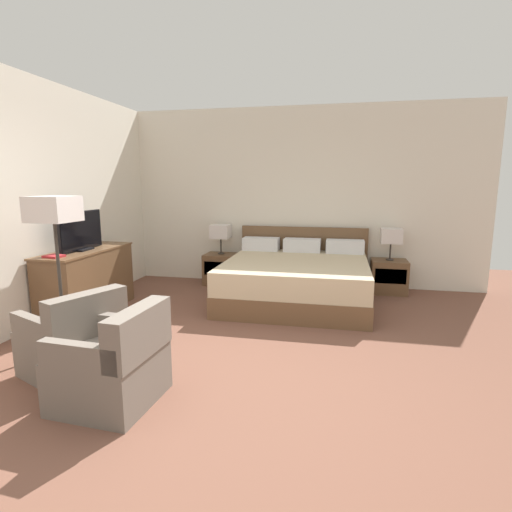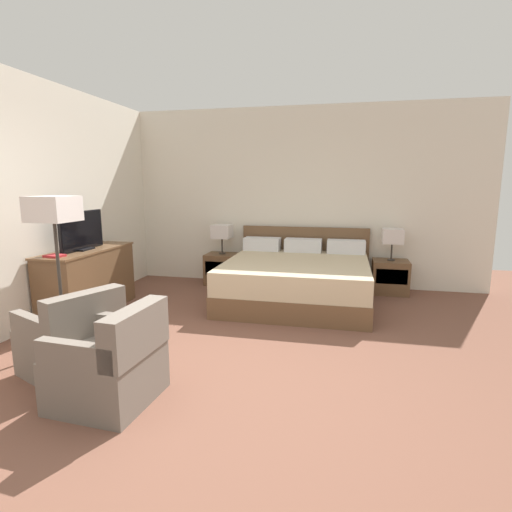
% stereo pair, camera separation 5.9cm
% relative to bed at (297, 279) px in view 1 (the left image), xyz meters
% --- Properties ---
extents(ground_plane, '(11.25, 11.25, 0.00)m').
position_rel_bed_xyz_m(ground_plane, '(-0.32, -2.75, -0.32)').
color(ground_plane, brown).
extents(wall_back, '(6.24, 0.06, 2.84)m').
position_rel_bed_xyz_m(wall_back, '(-0.32, 1.03, 1.10)').
color(wall_back, silver).
rests_on(wall_back, ground).
extents(wall_left, '(0.06, 5.55, 2.84)m').
position_rel_bed_xyz_m(wall_left, '(-2.87, -1.18, 1.10)').
color(wall_left, silver).
rests_on(wall_left, ground).
extents(bed, '(2.02, 2.01, 0.95)m').
position_rel_bed_xyz_m(bed, '(0.00, 0.00, 0.00)').
color(bed, brown).
rests_on(bed, ground).
extents(nightstand_left, '(0.52, 0.44, 0.50)m').
position_rel_bed_xyz_m(nightstand_left, '(-1.32, 0.72, -0.06)').
color(nightstand_left, brown).
rests_on(nightstand_left, ground).
extents(nightstand_right, '(0.52, 0.44, 0.50)m').
position_rel_bed_xyz_m(nightstand_right, '(1.32, 0.72, -0.06)').
color(nightstand_right, brown).
rests_on(nightstand_right, ground).
extents(table_lamp_left, '(0.30, 0.30, 0.48)m').
position_rel_bed_xyz_m(table_lamp_left, '(-1.32, 0.72, 0.55)').
color(table_lamp_left, '#332D28').
rests_on(table_lamp_left, nightstand_left).
extents(table_lamp_right, '(0.30, 0.30, 0.48)m').
position_rel_bed_xyz_m(table_lamp_right, '(1.32, 0.72, 0.55)').
color(table_lamp_right, '#332D28').
rests_on(table_lamp_right, nightstand_right).
extents(dresser, '(0.51, 1.43, 0.82)m').
position_rel_bed_xyz_m(dresser, '(-2.56, -1.07, 0.11)').
color(dresser, brown).
rests_on(dresser, ground).
extents(tv, '(0.18, 0.80, 0.48)m').
position_rel_bed_xyz_m(tv, '(-2.56, -1.13, 0.74)').
color(tv, black).
rests_on(tv, dresser).
extents(book_red_cover, '(0.22, 0.18, 0.02)m').
position_rel_bed_xyz_m(book_red_cover, '(-2.57, -1.63, 0.52)').
color(book_red_cover, '#B7282D').
rests_on(book_red_cover, dresser).
extents(armchair_by_window, '(0.90, 0.89, 0.76)m').
position_rel_bed_xyz_m(armchair_by_window, '(-1.64, -2.60, -0.03)').
color(armchair_by_window, '#70665B').
rests_on(armchair_by_window, ground).
extents(armchair_companion, '(0.73, 0.72, 0.76)m').
position_rel_bed_xyz_m(armchair_companion, '(-1.05, -2.96, -0.03)').
color(armchair_companion, '#70665B').
rests_on(armchair_companion, ground).
extents(floor_lamp, '(0.38, 0.38, 1.52)m').
position_rel_bed_xyz_m(floor_lamp, '(-2.08, -2.17, 0.99)').
color(floor_lamp, '#332D28').
rests_on(floor_lamp, ground).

